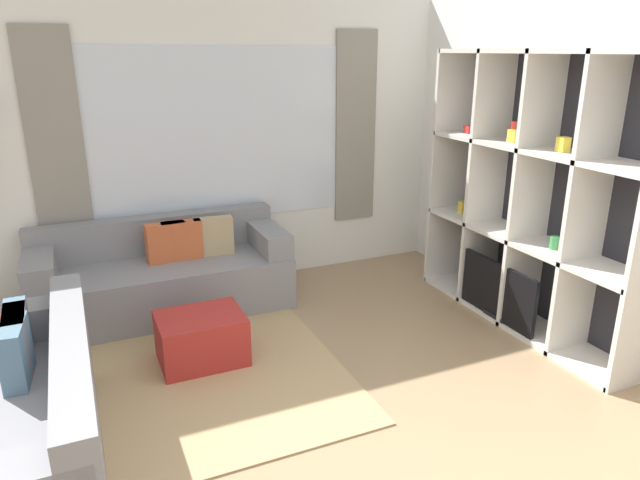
# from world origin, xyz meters

# --- Properties ---
(wall_back) EXTENTS (5.66, 0.11, 2.70)m
(wall_back) POSITION_xyz_m (0.00, 3.41, 1.36)
(wall_back) COLOR white
(wall_back) RESTS_ON ground_plane
(wall_right) EXTENTS (0.07, 4.58, 2.70)m
(wall_right) POSITION_xyz_m (2.27, 1.69, 1.35)
(wall_right) COLOR white
(wall_right) RESTS_ON ground_plane
(area_rug) EXTENTS (2.70, 2.22, 0.01)m
(area_rug) POSITION_xyz_m (-1.02, 1.80, 0.01)
(area_rug) COLOR tan
(area_rug) RESTS_ON ground_plane
(shelving_unit) EXTENTS (0.43, 2.21, 2.22)m
(shelving_unit) POSITION_xyz_m (2.05, 1.50, 1.07)
(shelving_unit) COLOR #232328
(shelving_unit) RESTS_ON ground_plane
(couch_main) EXTENTS (2.15, 0.83, 0.80)m
(couch_main) POSITION_xyz_m (-0.68, 2.95, 0.32)
(couch_main) COLOR gray
(couch_main) RESTS_ON ground_plane
(couch_side) EXTENTS (0.83, 1.85, 0.80)m
(couch_side) POSITION_xyz_m (-1.72, 1.12, 0.32)
(couch_side) COLOR gray
(couch_side) RESTS_ON ground_plane
(ottoman) EXTENTS (0.62, 0.48, 0.37)m
(ottoman) POSITION_xyz_m (-0.59, 1.93, 0.19)
(ottoman) COLOR #A82823
(ottoman) RESTS_ON ground_plane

